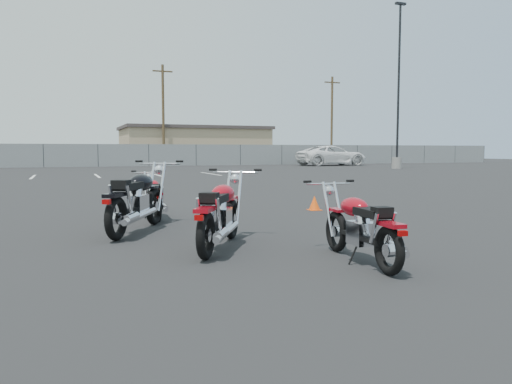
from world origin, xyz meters
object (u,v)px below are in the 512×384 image
object	(u,v)px
white_van	(332,150)
motorcycle_third_red	(220,214)
motorcycle_second_black	(137,200)
motorcycle_rear_red	(361,227)
motorcycle_front_red	(154,197)

from	to	relation	value
white_van	motorcycle_third_red	bearing A→B (deg)	145.95
motorcycle_second_black	white_van	distance (m)	36.07
motorcycle_rear_red	motorcycle_front_red	bearing A→B (deg)	108.44
motorcycle_third_red	motorcycle_rear_red	size ratio (longest dim) A/B	1.06
motorcycle_second_black	white_van	xyz separation A→B (m)	(20.47, 29.69, 0.82)
motorcycle_front_red	white_van	distance (m)	34.44
motorcycle_rear_red	motorcycle_third_red	bearing A→B (deg)	132.93
white_van	motorcycle_second_black	bearing A→B (deg)	143.35
motorcycle_second_black	motorcycle_rear_red	bearing A→B (deg)	-55.87
motorcycle_third_red	motorcycle_rear_red	distance (m)	1.87
motorcycle_second_black	motorcycle_third_red	xyz separation A→B (m)	(0.84, -1.75, -0.04)
motorcycle_front_red	motorcycle_second_black	distance (m)	1.70
motorcycle_rear_red	white_van	bearing A→B (deg)	60.77
motorcycle_front_red	white_van	xyz separation A→B (m)	(19.94, 28.07, 0.93)
motorcycle_front_red	motorcycle_second_black	world-z (taller)	motorcycle_second_black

